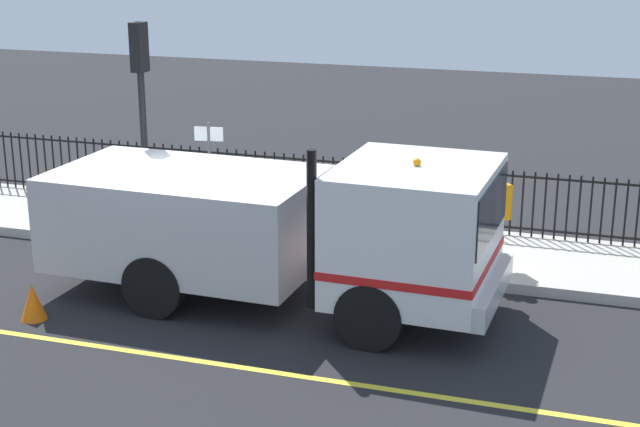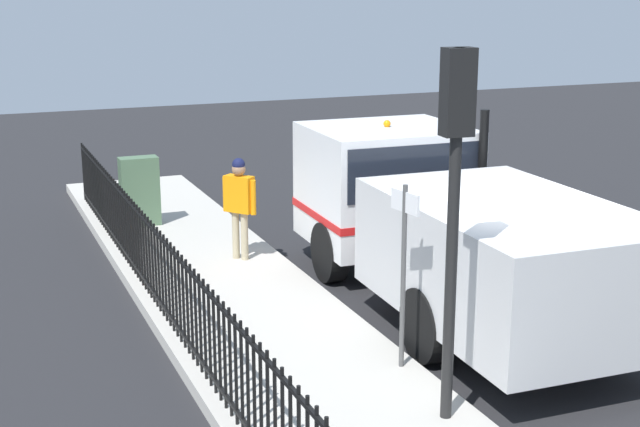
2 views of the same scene
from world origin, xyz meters
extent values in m
plane|color=#232326|center=(0.00, 0.00, 0.00)|extent=(49.82, 49.82, 0.00)
cube|color=#B7B2A8|center=(2.93, 0.00, 0.09)|extent=(2.66, 22.64, 0.18)
cube|color=yellow|center=(-2.14, 0.00, 0.00)|extent=(0.12, 20.38, 0.01)
cube|color=white|center=(0.07, -3.56, 1.42)|extent=(2.52, 2.24, 1.88)
cube|color=black|center=(0.07, -3.56, 1.84)|extent=(2.32, 2.28, 0.83)
cube|color=silver|center=(0.19, 0.10, 1.21)|extent=(2.57, 4.14, 1.47)
cube|color=silver|center=(0.04, -4.72, 0.63)|extent=(2.33, 0.27, 0.36)
cube|color=red|center=(0.07, -3.56, 1.01)|extent=(2.54, 2.27, 0.12)
cylinder|color=black|center=(1.19, -3.27, 0.48)|extent=(0.33, 0.97, 0.96)
cylinder|color=black|center=(-1.02, -3.20, 0.48)|extent=(0.33, 0.97, 0.96)
cylinder|color=black|center=(1.29, 0.07, 0.48)|extent=(0.33, 0.97, 0.96)
cylinder|color=black|center=(-0.92, 0.14, 0.48)|extent=(0.33, 0.97, 0.96)
sphere|color=orange|center=(0.07, -3.56, 2.41)|extent=(0.12, 0.12, 0.12)
cylinder|color=black|center=(-0.96, -2.34, 1.61)|extent=(0.14, 0.14, 2.26)
cube|color=orange|center=(2.31, -4.40, 1.28)|extent=(0.47, 0.51, 0.60)
sphere|color=#997051|center=(2.31, -4.40, 1.69)|extent=(0.22, 0.22, 0.22)
sphere|color=#14193F|center=(2.31, -4.40, 1.76)|extent=(0.21, 0.21, 0.21)
cylinder|color=tan|center=(2.36, -4.46, 0.58)|extent=(0.12, 0.12, 0.80)
cylinder|color=tan|center=(2.25, -4.33, 0.58)|extent=(0.12, 0.12, 0.80)
cylinder|color=orange|center=(2.48, -4.61, 1.25)|extent=(0.09, 0.09, 0.57)
cylinder|color=orange|center=(2.14, -4.19, 1.25)|extent=(0.09, 0.09, 0.57)
cylinder|color=black|center=(4.08, -9.62, 0.78)|extent=(0.04, 0.04, 1.21)
cylinder|color=black|center=(4.08, -9.42, 0.78)|extent=(0.04, 0.04, 1.21)
cylinder|color=black|center=(4.08, -9.23, 0.78)|extent=(0.04, 0.04, 1.21)
cylinder|color=black|center=(4.08, -9.03, 0.78)|extent=(0.04, 0.04, 1.21)
cylinder|color=black|center=(4.08, -8.83, 0.78)|extent=(0.04, 0.04, 1.21)
cylinder|color=black|center=(4.08, -8.63, 0.78)|extent=(0.04, 0.04, 1.21)
cylinder|color=black|center=(4.08, -8.43, 0.78)|extent=(0.04, 0.04, 1.21)
cylinder|color=black|center=(4.08, -8.23, 0.78)|extent=(0.04, 0.04, 1.21)
cylinder|color=black|center=(4.08, -8.04, 0.78)|extent=(0.04, 0.04, 1.21)
cylinder|color=black|center=(4.08, -7.84, 0.78)|extent=(0.04, 0.04, 1.21)
cylinder|color=black|center=(4.08, -7.64, 0.78)|extent=(0.04, 0.04, 1.21)
cylinder|color=black|center=(4.08, -7.44, 0.78)|extent=(0.04, 0.04, 1.21)
cylinder|color=black|center=(4.08, -7.24, 0.78)|extent=(0.04, 0.04, 1.21)
cylinder|color=black|center=(4.08, -7.04, 0.78)|extent=(0.04, 0.04, 1.21)
cylinder|color=black|center=(4.08, -6.85, 0.78)|extent=(0.04, 0.04, 1.21)
cylinder|color=black|center=(4.08, -6.65, 0.78)|extent=(0.04, 0.04, 1.21)
cylinder|color=black|center=(4.08, -6.45, 0.78)|extent=(0.04, 0.04, 1.21)
cylinder|color=black|center=(4.08, -6.25, 0.78)|extent=(0.04, 0.04, 1.21)
cylinder|color=black|center=(4.08, -6.05, 0.78)|extent=(0.04, 0.04, 1.21)
cylinder|color=black|center=(4.08, -5.85, 0.78)|extent=(0.04, 0.04, 1.21)
cylinder|color=black|center=(4.08, -5.65, 0.78)|extent=(0.04, 0.04, 1.21)
cylinder|color=black|center=(4.08, -5.46, 0.78)|extent=(0.04, 0.04, 1.21)
cylinder|color=black|center=(4.08, -5.26, 0.78)|extent=(0.04, 0.04, 1.21)
cylinder|color=black|center=(4.08, -5.06, 0.78)|extent=(0.04, 0.04, 1.21)
cylinder|color=black|center=(4.08, -4.86, 0.78)|extent=(0.04, 0.04, 1.21)
cylinder|color=black|center=(4.08, -4.66, 0.78)|extent=(0.04, 0.04, 1.21)
cylinder|color=black|center=(4.08, -4.46, 0.78)|extent=(0.04, 0.04, 1.21)
cylinder|color=black|center=(4.08, -4.27, 0.78)|extent=(0.04, 0.04, 1.21)
cylinder|color=black|center=(4.08, -4.07, 0.78)|extent=(0.04, 0.04, 1.21)
cylinder|color=black|center=(4.08, -3.87, 0.78)|extent=(0.04, 0.04, 1.21)
cylinder|color=black|center=(4.08, -3.67, 0.78)|extent=(0.04, 0.04, 1.21)
cylinder|color=black|center=(4.08, -3.47, 0.78)|extent=(0.04, 0.04, 1.21)
cylinder|color=black|center=(4.08, -3.27, 0.78)|extent=(0.04, 0.04, 1.21)
cylinder|color=black|center=(4.08, -3.08, 0.78)|extent=(0.04, 0.04, 1.21)
cylinder|color=black|center=(4.08, -2.88, 0.78)|extent=(0.04, 0.04, 1.21)
cylinder|color=black|center=(4.08, -2.68, 0.78)|extent=(0.04, 0.04, 1.21)
cylinder|color=black|center=(4.08, -2.48, 0.78)|extent=(0.04, 0.04, 1.21)
cylinder|color=black|center=(4.08, -2.28, 0.78)|extent=(0.04, 0.04, 1.21)
cylinder|color=black|center=(4.08, -2.08, 0.78)|extent=(0.04, 0.04, 1.21)
cylinder|color=black|center=(4.08, -1.88, 0.78)|extent=(0.04, 0.04, 1.21)
cylinder|color=black|center=(4.08, -1.69, 0.78)|extent=(0.04, 0.04, 1.21)
cylinder|color=black|center=(4.08, -1.49, 0.78)|extent=(0.04, 0.04, 1.21)
cylinder|color=black|center=(4.08, -1.29, 0.78)|extent=(0.04, 0.04, 1.21)
cylinder|color=black|center=(4.08, -1.09, 0.78)|extent=(0.04, 0.04, 1.21)
cylinder|color=black|center=(4.08, -0.89, 0.78)|extent=(0.04, 0.04, 1.21)
cylinder|color=black|center=(4.08, -0.69, 0.78)|extent=(0.04, 0.04, 1.21)
cylinder|color=black|center=(4.08, -0.50, 0.78)|extent=(0.04, 0.04, 1.21)
cylinder|color=black|center=(4.08, -0.30, 0.78)|extent=(0.04, 0.04, 1.21)
cylinder|color=black|center=(4.08, -0.10, 0.78)|extent=(0.04, 0.04, 1.21)
cylinder|color=black|center=(4.08, 0.10, 0.78)|extent=(0.04, 0.04, 1.21)
cylinder|color=black|center=(4.08, 0.30, 0.78)|extent=(0.04, 0.04, 1.21)
cylinder|color=black|center=(4.08, 0.50, 0.78)|extent=(0.04, 0.04, 1.21)
cylinder|color=black|center=(4.08, 0.69, 0.78)|extent=(0.04, 0.04, 1.21)
cylinder|color=black|center=(4.08, 0.89, 0.78)|extent=(0.04, 0.04, 1.21)
cylinder|color=black|center=(4.08, 1.09, 0.78)|extent=(0.04, 0.04, 1.21)
cylinder|color=black|center=(4.08, 1.29, 0.78)|extent=(0.04, 0.04, 1.21)
cylinder|color=black|center=(4.08, 1.49, 0.78)|extent=(0.04, 0.04, 1.21)
cylinder|color=black|center=(4.08, 1.69, 0.78)|extent=(0.04, 0.04, 1.21)
cylinder|color=black|center=(4.08, 1.88, 0.78)|extent=(0.04, 0.04, 1.21)
cylinder|color=black|center=(4.08, 2.08, 0.78)|extent=(0.04, 0.04, 1.21)
cylinder|color=black|center=(4.08, 2.28, 0.78)|extent=(0.04, 0.04, 1.21)
cube|color=black|center=(4.08, 0.00, 1.29)|extent=(0.04, 19.25, 0.04)
cube|color=black|center=(4.08, 0.00, 0.32)|extent=(0.04, 19.25, 0.04)
cylinder|color=black|center=(1.99, 1.77, 2.09)|extent=(0.12, 0.12, 3.84)
cube|color=black|center=(1.99, 1.77, 3.59)|extent=(0.31, 0.23, 0.85)
sphere|color=red|center=(1.99, 1.77, 3.84)|extent=(0.16, 0.16, 0.16)
sphere|color=yellow|center=(1.99, 1.77, 3.59)|extent=(0.16, 0.16, 0.16)
sphere|color=green|center=(1.99, 1.77, 3.33)|extent=(0.16, 0.16, 0.16)
cube|color=#4C6B4C|center=(3.39, -7.17, 0.82)|extent=(0.71, 0.35, 1.29)
cylinder|color=#4C4C4C|center=(1.83, 0.44, 1.28)|extent=(0.06, 0.06, 2.21)
cube|color=white|center=(1.83, 0.44, 2.19)|extent=(0.11, 0.50, 0.24)
camera|label=1|loc=(-12.77, -6.28, 5.67)|focal=53.73mm
camera|label=2|loc=(6.51, 9.26, 4.61)|focal=50.58mm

